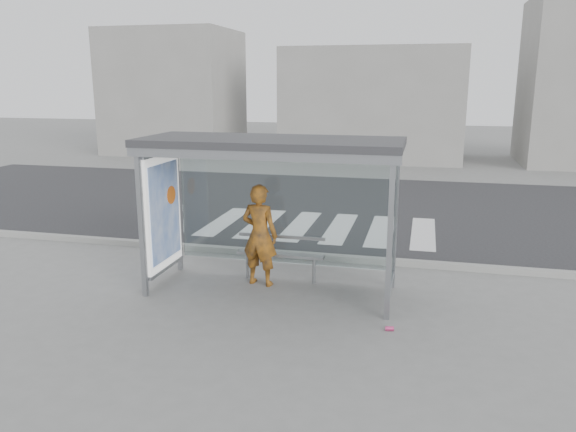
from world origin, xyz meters
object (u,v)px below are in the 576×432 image
object	(u,v)px
person	(260,235)
soda_can	(389,329)
bench	(280,254)
bus_shelter	(250,176)

from	to	relation	value
person	soda_can	world-z (taller)	person
person	bench	bearing A→B (deg)	-127.41
person	soda_can	bearing A→B (deg)	159.00
person	soda_can	xyz separation A→B (m)	(2.36, -1.41, -0.87)
bus_shelter	bench	bearing A→B (deg)	53.99
bus_shelter	person	distance (m)	1.11
bus_shelter	soda_can	distance (m)	3.34
bench	soda_can	distance (m)	2.71
bus_shelter	person	world-z (taller)	bus_shelter
bus_shelter	soda_can	size ratio (longest dim) A/B	34.82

